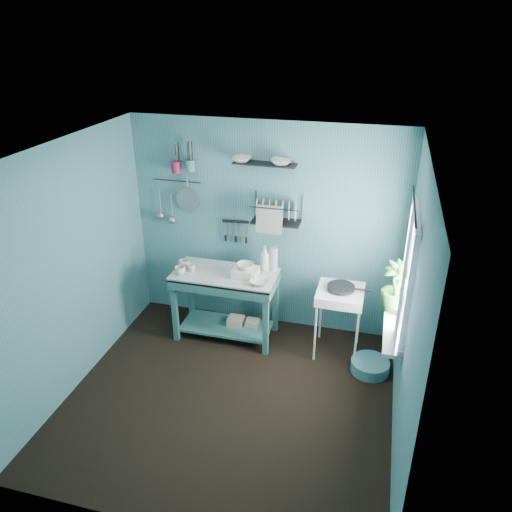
% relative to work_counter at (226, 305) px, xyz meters
% --- Properties ---
extents(floor, '(3.20, 3.20, 0.00)m').
position_rel_work_counter_xyz_m(floor, '(0.37, -1.05, -0.42)').
color(floor, black).
rests_on(floor, ground).
extents(ceiling, '(3.20, 3.20, 0.00)m').
position_rel_work_counter_xyz_m(ceiling, '(0.37, -1.05, 2.08)').
color(ceiling, silver).
rests_on(ceiling, ground).
extents(wall_back, '(3.20, 0.00, 3.20)m').
position_rel_work_counter_xyz_m(wall_back, '(0.37, 0.45, 0.83)').
color(wall_back, teal).
rests_on(wall_back, ground).
extents(wall_front, '(3.20, 0.00, 3.20)m').
position_rel_work_counter_xyz_m(wall_front, '(0.37, -2.55, 0.83)').
color(wall_front, teal).
rests_on(wall_front, ground).
extents(wall_left, '(0.00, 3.00, 3.00)m').
position_rel_work_counter_xyz_m(wall_left, '(-1.23, -1.05, 0.83)').
color(wall_left, teal).
rests_on(wall_left, ground).
extents(wall_right, '(0.00, 3.00, 3.00)m').
position_rel_work_counter_xyz_m(wall_right, '(1.97, -1.05, 0.83)').
color(wall_right, teal).
rests_on(wall_right, ground).
extents(work_counter, '(1.24, 0.71, 0.84)m').
position_rel_work_counter_xyz_m(work_counter, '(0.00, 0.00, 0.00)').
color(work_counter, '#316765').
rests_on(work_counter, floor).
extents(mug_left, '(0.12, 0.12, 0.10)m').
position_rel_work_counter_xyz_m(mug_left, '(-0.48, -0.16, 0.47)').
color(mug_left, silver).
rests_on(mug_left, work_counter).
extents(mug_mid, '(0.14, 0.14, 0.09)m').
position_rel_work_counter_xyz_m(mug_mid, '(-0.38, -0.06, 0.47)').
color(mug_mid, silver).
rests_on(mug_mid, work_counter).
extents(mug_right, '(0.17, 0.17, 0.10)m').
position_rel_work_counter_xyz_m(mug_right, '(-0.50, 0.00, 0.47)').
color(mug_right, silver).
rests_on(mug_right, work_counter).
extents(wash_tub, '(0.28, 0.22, 0.10)m').
position_rel_work_counter_xyz_m(wash_tub, '(0.25, -0.02, 0.47)').
color(wash_tub, silver).
rests_on(wash_tub, work_counter).
extents(tub_bowl, '(0.20, 0.19, 0.06)m').
position_rel_work_counter_xyz_m(tub_bowl, '(0.25, -0.02, 0.55)').
color(tub_bowl, silver).
rests_on(tub_bowl, wash_tub).
extents(soap_bottle, '(0.12, 0.12, 0.30)m').
position_rel_work_counter_xyz_m(soap_bottle, '(0.42, 0.20, 0.57)').
color(soap_bottle, silver).
rests_on(soap_bottle, work_counter).
extents(water_bottle, '(0.09, 0.09, 0.28)m').
position_rel_work_counter_xyz_m(water_bottle, '(0.52, 0.22, 0.56)').
color(water_bottle, '#ADB8C1').
rests_on(water_bottle, work_counter).
extents(counter_bowl, '(0.22, 0.22, 0.05)m').
position_rel_work_counter_xyz_m(counter_bowl, '(0.45, -0.15, 0.45)').
color(counter_bowl, silver).
rests_on(counter_bowl, work_counter).
extents(hotplate_stand, '(0.51, 0.51, 0.81)m').
position_rel_work_counter_xyz_m(hotplate_stand, '(1.32, 0.00, -0.02)').
color(hotplate_stand, white).
rests_on(hotplate_stand, floor).
extents(frying_pan, '(0.30, 0.30, 0.03)m').
position_rel_work_counter_xyz_m(frying_pan, '(1.32, 0.00, 0.42)').
color(frying_pan, black).
rests_on(frying_pan, hotplate_stand).
extents(knife_strip, '(0.32, 0.05, 0.03)m').
position_rel_work_counter_xyz_m(knife_strip, '(0.01, 0.42, 0.89)').
color(knife_strip, black).
rests_on(knife_strip, wall_back).
extents(dish_rack, '(0.58, 0.31, 0.32)m').
position_rel_work_counter_xyz_m(dish_rack, '(0.52, 0.32, 1.13)').
color(dish_rack, black).
rests_on(dish_rack, wall_back).
extents(upper_shelf, '(0.70, 0.20, 0.01)m').
position_rel_work_counter_xyz_m(upper_shelf, '(0.37, 0.35, 1.62)').
color(upper_shelf, black).
rests_on(upper_shelf, wall_back).
extents(shelf_bowl_left, '(0.23, 0.23, 0.05)m').
position_rel_work_counter_xyz_m(shelf_bowl_left, '(0.11, 0.35, 1.65)').
color(shelf_bowl_left, silver).
rests_on(shelf_bowl_left, upper_shelf).
extents(shelf_bowl_right, '(0.25, 0.25, 0.06)m').
position_rel_work_counter_xyz_m(shelf_bowl_right, '(0.56, 0.35, 1.61)').
color(shelf_bowl_right, silver).
rests_on(shelf_bowl_right, upper_shelf).
extents(utensil_cup_magenta, '(0.11, 0.11, 0.13)m').
position_rel_work_counter_xyz_m(utensil_cup_magenta, '(-0.68, 0.37, 1.51)').
color(utensil_cup_magenta, '#9B1C46').
rests_on(utensil_cup_magenta, wall_back).
extents(utensil_cup_teal, '(0.11, 0.11, 0.13)m').
position_rel_work_counter_xyz_m(utensil_cup_teal, '(-0.50, 0.37, 1.54)').
color(utensil_cup_teal, teal).
rests_on(utensil_cup_teal, wall_back).
extents(colander, '(0.28, 0.03, 0.28)m').
position_rel_work_counter_xyz_m(colander, '(-0.57, 0.40, 1.12)').
color(colander, '#95989C').
rests_on(colander, wall_back).
extents(ladle_outer, '(0.01, 0.01, 0.30)m').
position_rel_work_counter_xyz_m(ladle_outer, '(-0.94, 0.41, 1.06)').
color(ladle_outer, '#95989C').
rests_on(ladle_outer, wall_back).
extents(ladle_inner, '(0.01, 0.01, 0.30)m').
position_rel_work_counter_xyz_m(ladle_inner, '(-0.79, 0.41, 1.01)').
color(ladle_inner, '#95989C').
rests_on(ladle_inner, wall_back).
extents(hook_rail, '(0.60, 0.01, 0.01)m').
position_rel_work_counter_xyz_m(hook_rail, '(-0.70, 0.42, 1.33)').
color(hook_rail, black).
rests_on(hook_rail, wall_back).
extents(window_glass, '(0.00, 1.10, 1.10)m').
position_rel_work_counter_xyz_m(window_glass, '(1.95, -0.60, 0.98)').
color(window_glass, white).
rests_on(window_glass, wall_right).
extents(windowsill, '(0.16, 0.95, 0.04)m').
position_rel_work_counter_xyz_m(windowsill, '(1.87, -0.60, 0.39)').
color(windowsill, white).
rests_on(windowsill, wall_right).
extents(curtain, '(0.00, 1.35, 1.35)m').
position_rel_work_counter_xyz_m(curtain, '(1.89, -0.90, 1.03)').
color(curtain, silver).
rests_on(curtain, wall_right).
extents(curtain_rod, '(0.02, 1.05, 0.02)m').
position_rel_work_counter_xyz_m(curtain_rod, '(1.91, -0.60, 1.63)').
color(curtain_rod, black).
rests_on(curtain_rod, wall_right).
extents(potted_plant, '(0.31, 0.31, 0.52)m').
position_rel_work_counter_xyz_m(potted_plant, '(1.87, -0.30, 0.67)').
color(potted_plant, '#2F6729').
rests_on(potted_plant, windowsill).
extents(storage_tin_large, '(0.18, 0.18, 0.22)m').
position_rel_work_counter_xyz_m(storage_tin_large, '(0.10, 0.05, -0.31)').
color(storage_tin_large, tan).
rests_on(storage_tin_large, floor).
extents(storage_tin_small, '(0.15, 0.15, 0.20)m').
position_rel_work_counter_xyz_m(storage_tin_small, '(0.30, 0.08, -0.32)').
color(storage_tin_small, tan).
rests_on(storage_tin_small, floor).
extents(floor_basin, '(0.41, 0.41, 0.13)m').
position_rel_work_counter_xyz_m(floor_basin, '(1.72, -0.26, -0.36)').
color(floor_basin, teal).
rests_on(floor_basin, floor).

